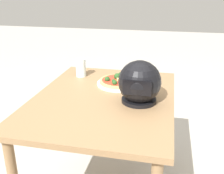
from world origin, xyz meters
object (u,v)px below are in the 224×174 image
pizza (119,81)px  drinking_glass (81,68)px  motorcycle_helmet (139,83)px  dining_table (104,110)px

pizza → drinking_glass: drinking_glass is taller
pizza → motorcycle_helmet: (-0.16, 0.25, 0.09)m
dining_table → pizza: pizza is taller
pizza → dining_table: bearing=78.0°
drinking_glass → dining_table: bearing=127.6°
pizza → drinking_glass: 0.31m
dining_table → drinking_glass: 0.44m
motorcycle_helmet → drinking_glass: 0.58m
dining_table → pizza: (-0.05, -0.22, 0.12)m
motorcycle_helmet → drinking_glass: size_ratio=1.87×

